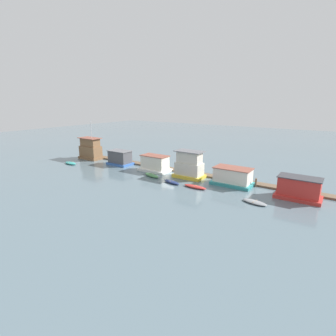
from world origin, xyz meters
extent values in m
plane|color=slate|center=(0.00, 0.00, 0.00)|extent=(200.00, 200.00, 0.00)
cube|color=brown|center=(0.00, 2.62, 0.15)|extent=(59.60, 1.84, 0.30)
cube|color=brown|center=(-23.54, 0.30, 0.26)|extent=(5.83, 3.26, 0.53)
cube|color=brown|center=(-23.54, 0.30, 1.82)|extent=(5.28, 2.71, 2.57)
cube|color=brown|center=(-23.54, 0.30, 4.04)|extent=(4.74, 2.16, 1.89)
cube|color=brown|center=(-23.54, 0.30, 5.05)|extent=(5.58, 3.01, 0.12)
cylinder|color=#B2B2B7|center=(-22.81, 0.30, 7.22)|extent=(0.12, 0.12, 4.22)
cube|color=#3866B7|center=(-13.48, 0.00, 0.24)|extent=(5.37, 3.45, 0.49)
cube|color=#4C4C51|center=(-13.48, 0.00, 1.76)|extent=(4.70, 2.78, 2.53)
cube|color=slate|center=(-13.48, 0.00, 3.08)|extent=(5.00, 3.08, 0.12)
cube|color=white|center=(-3.96, 0.13, 0.23)|extent=(6.25, 3.72, 0.46)
cube|color=silver|center=(-3.96, 0.13, 1.76)|extent=(5.23, 2.70, 2.60)
cube|color=brown|center=(-3.96, 0.13, 3.12)|extent=(5.53, 3.00, 0.12)
cube|color=gold|center=(4.06, -0.09, 0.29)|extent=(5.49, 3.36, 0.59)
cube|color=beige|center=(4.06, -0.09, 1.69)|extent=(4.81, 2.68, 2.21)
cube|color=beige|center=(4.06, -0.09, 3.83)|extent=(4.31, 2.17, 2.06)
cube|color=slate|center=(4.06, -0.09, 4.92)|extent=(5.11, 2.98, 0.12)
cube|color=teal|center=(12.19, 0.35, 0.25)|extent=(6.71, 4.03, 0.50)
cube|color=silver|center=(12.19, 0.35, 1.67)|extent=(5.85, 3.17, 2.33)
cube|color=brown|center=(12.19, 0.35, 2.89)|extent=(6.15, 3.47, 0.12)
cube|color=red|center=(22.38, -0.52, 0.26)|extent=(6.20, 3.54, 0.52)
cube|color=red|center=(22.38, -0.52, 1.82)|extent=(5.46, 2.80, 2.60)
cube|color=#38383D|center=(22.38, -0.52, 3.19)|extent=(5.76, 3.10, 0.12)
ellipsoid|color=teal|center=(-22.96, -5.92, 0.21)|extent=(3.71, 1.83, 0.42)
cube|color=#997F60|center=(-22.96, -5.92, 0.36)|extent=(0.28, 1.26, 0.08)
ellipsoid|color=#47844C|center=(-1.96, -3.50, 0.26)|extent=(4.07, 2.29, 0.52)
cube|color=#997F60|center=(-1.96, -3.50, 0.44)|extent=(0.45, 1.03, 0.08)
ellipsoid|color=navy|center=(3.33, -4.75, 0.21)|extent=(3.74, 1.87, 0.43)
cube|color=#997F60|center=(3.33, -4.75, 0.36)|extent=(0.36, 0.89, 0.08)
ellipsoid|color=red|center=(7.86, -4.71, 0.21)|extent=(4.08, 1.23, 0.42)
cube|color=#997F60|center=(7.86, -4.71, 0.36)|extent=(0.19, 0.94, 0.08)
ellipsoid|color=gray|center=(17.79, -5.80, 0.18)|extent=(3.69, 2.08, 0.35)
cube|color=#997F60|center=(17.79, -5.80, 0.30)|extent=(0.39, 1.21, 0.08)
cylinder|color=brown|center=(-7.10, 1.45, 0.62)|extent=(0.24, 0.24, 1.24)
cylinder|color=brown|center=(8.95, 1.45, 0.61)|extent=(0.21, 0.21, 1.21)
cylinder|color=brown|center=(15.76, 1.45, 0.71)|extent=(0.32, 0.32, 1.43)
camera|label=1|loc=(26.97, -40.39, 13.81)|focal=28.00mm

